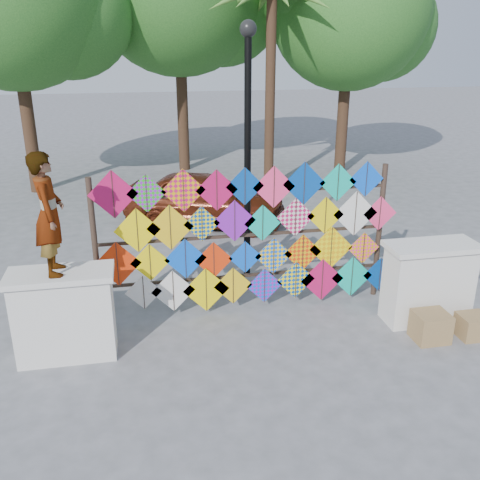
# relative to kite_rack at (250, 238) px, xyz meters

# --- Properties ---
(ground) EXTENTS (80.00, 80.00, 0.00)m
(ground) POSITION_rel_kite_rack_xyz_m (-0.07, -0.72, -1.22)
(ground) COLOR gray
(ground) RESTS_ON ground
(parapet_left) EXTENTS (1.40, 0.65, 1.28)m
(parapet_left) POSITION_rel_kite_rack_xyz_m (-2.77, -0.92, -0.57)
(parapet_left) COLOR silver
(parapet_left) RESTS_ON ground
(parapet_right) EXTENTS (1.40, 0.65, 1.28)m
(parapet_right) POSITION_rel_kite_rack_xyz_m (2.63, -0.92, -0.57)
(parapet_right) COLOR silver
(parapet_right) RESTS_ON ground
(kite_rack) EXTENTS (4.95, 0.24, 2.41)m
(kite_rack) POSITION_rel_kite_rack_xyz_m (0.00, 0.00, 0.00)
(kite_rack) COLOR #33241C
(kite_rack) RESTS_ON ground
(tree_east) EXTENTS (5.40, 4.80, 7.42)m
(tree_east) POSITION_rel_kite_rack_xyz_m (5.02, 8.81, 3.77)
(tree_east) COLOR #40291B
(tree_east) RESTS_ON ground
(palm_tree) EXTENTS (3.62, 3.62, 5.83)m
(palm_tree) POSITION_rel_kite_rack_xyz_m (2.13, 7.28, 3.73)
(palm_tree) COLOR #40291B
(palm_tree) RESTS_ON ground
(vendor_woman) EXTENTS (0.42, 0.61, 1.61)m
(vendor_woman) POSITION_rel_kite_rack_xyz_m (-2.81, -0.92, 0.87)
(vendor_woman) COLOR #99999E
(vendor_woman) RESTS_ON parapet_left
(sedan) EXTENTS (4.04, 2.78, 1.28)m
(sedan) POSITION_rel_kite_rack_xyz_m (-0.13, 4.34, -0.58)
(sedan) COLOR #5B200F
(sedan) RESTS_ON ground
(lamppost) EXTENTS (0.28, 0.28, 4.46)m
(lamppost) POSITION_rel_kite_rack_xyz_m (0.23, 1.28, 1.47)
(lamppost) COLOR black
(lamppost) RESTS_ON ground
(cardboard_box_near) EXTENTS (0.49, 0.43, 0.43)m
(cardboard_box_near) POSITION_rel_kite_rack_xyz_m (2.40, -1.50, -1.00)
(cardboard_box_near) COLOR olive
(cardboard_box_near) RESTS_ON ground
(cardboard_box_far) EXTENTS (0.42, 0.38, 0.35)m
(cardboard_box_far) POSITION_rel_kite_rack_xyz_m (3.06, -1.54, -1.04)
(cardboard_box_far) COLOR olive
(cardboard_box_far) RESTS_ON ground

